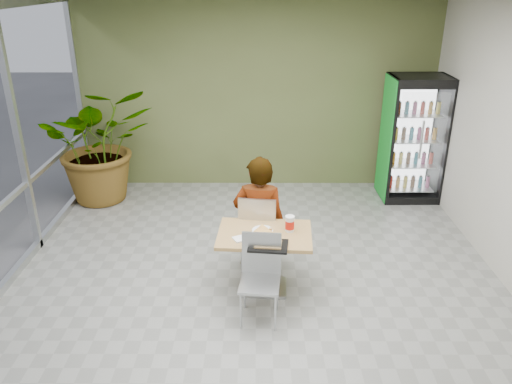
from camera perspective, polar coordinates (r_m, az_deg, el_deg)
ground at (r=5.94m, az=-0.00°, el=-11.84°), size 7.00×7.00×0.00m
room_envelope at (r=5.19m, az=-0.00°, el=2.77°), size 6.00×7.00×3.20m
dining_table at (r=5.78m, az=0.98°, el=-6.57°), size 1.10×0.81×0.75m
chair_far at (r=6.15m, az=0.24°, el=-4.02°), size 0.51×0.51×1.02m
chair_near at (r=5.37m, az=0.53°, el=-8.89°), size 0.46×0.47×0.95m
seated_woman at (r=6.20m, az=0.36°, el=-3.78°), size 0.71×0.51×1.79m
pizza_plate at (r=5.72m, az=0.75°, el=-4.31°), size 0.30×0.24×0.03m
soda_cup at (r=5.69m, az=3.88°, el=-3.67°), size 0.11×0.11×0.19m
napkin_stack at (r=5.54m, az=-1.85°, el=-5.37°), size 0.18×0.18×0.02m
cafeteria_tray at (r=5.40m, az=1.40°, el=-6.17°), size 0.45×0.35×0.02m
beverage_fridge at (r=8.51m, az=17.56°, el=5.79°), size 0.94×0.73×2.03m
potted_plant at (r=8.46m, az=-17.42°, el=5.24°), size 2.13×2.00×1.90m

